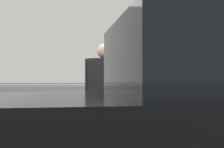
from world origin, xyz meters
TOP-DOWN VIEW (x-y plane):
  - sidewalk_curb at (0.00, 1.51)m, footprint 36.00×3.02m
  - parking_meter at (0.27, 0.51)m, footprint 0.16×0.17m
  - pedestrian_at_meter at (-0.18, 0.68)m, footprint 0.70×0.42m
  - background_railing at (0.00, 2.85)m, footprint 24.06×0.06m

SIDE VIEW (x-z plane):
  - sidewalk_curb at x=0.00m, z-range 0.00..0.15m
  - background_railing at x=0.00m, z-range 0.37..1.36m
  - pedestrian_at_meter at x=-0.18m, z-range 0.25..1.89m
  - parking_meter at x=0.27m, z-range 0.45..1.97m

